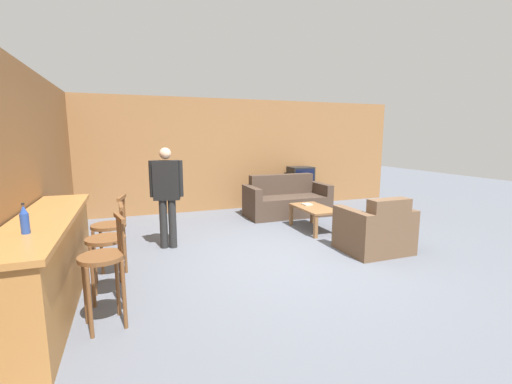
{
  "coord_description": "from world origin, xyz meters",
  "views": [
    {
      "loc": [
        -1.98,
        -4.23,
        1.74
      ],
      "look_at": [
        -0.09,
        0.88,
        0.85
      ],
      "focal_mm": 24.0,
      "sensor_mm": 36.0,
      "label": 1
    }
  ],
  "objects_px": {
    "bar_chair_mid": "(108,247)",
    "coffee_table": "(314,211)",
    "armchair_near": "(375,231)",
    "bottle": "(25,220)",
    "bar_chair_near": "(104,266)",
    "bar_chair_far": "(110,232)",
    "tv_unit": "(300,196)",
    "tv": "(301,176)",
    "couch_far": "(286,201)",
    "person_by_window": "(167,192)",
    "book_on_table": "(307,204)"
  },
  "relations": [
    {
      "from": "bar_chair_mid",
      "to": "book_on_table",
      "type": "bearing_deg",
      "value": 28.9
    },
    {
      "from": "tv",
      "to": "person_by_window",
      "type": "xyz_separation_m",
      "value": [
        -3.45,
        -2.16,
        0.13
      ]
    },
    {
      "from": "bar_chair_far",
      "to": "armchair_near",
      "type": "xyz_separation_m",
      "value": [
        3.71,
        -0.32,
        -0.26
      ]
    },
    {
      "from": "bar_chair_mid",
      "to": "book_on_table",
      "type": "xyz_separation_m",
      "value": [
        3.43,
        1.89,
        -0.14
      ]
    },
    {
      "from": "bar_chair_mid",
      "to": "tv_unit",
      "type": "distance_m",
      "value": 5.63
    },
    {
      "from": "bar_chair_mid",
      "to": "coffee_table",
      "type": "bearing_deg",
      "value": 25.63
    },
    {
      "from": "bar_chair_far",
      "to": "couch_far",
      "type": "distance_m",
      "value": 4.22
    },
    {
      "from": "tv",
      "to": "person_by_window",
      "type": "height_order",
      "value": "person_by_window"
    },
    {
      "from": "couch_far",
      "to": "book_on_table",
      "type": "height_order",
      "value": "couch_far"
    },
    {
      "from": "tv_unit",
      "to": "bottle",
      "type": "height_order",
      "value": "bottle"
    },
    {
      "from": "tv",
      "to": "bottle",
      "type": "relative_size",
      "value": 2.22
    },
    {
      "from": "bar_chair_near",
      "to": "tv",
      "type": "bearing_deg",
      "value": 45.3
    },
    {
      "from": "person_by_window",
      "to": "tv_unit",
      "type": "bearing_deg",
      "value": 32.1
    },
    {
      "from": "tv",
      "to": "bottle",
      "type": "distance_m",
      "value": 6.46
    },
    {
      "from": "bar_chair_mid",
      "to": "bottle",
      "type": "height_order",
      "value": "bottle"
    },
    {
      "from": "armchair_near",
      "to": "bottle",
      "type": "height_order",
      "value": "bottle"
    },
    {
      "from": "bar_chair_far",
      "to": "bottle",
      "type": "relative_size",
      "value": 4.01
    },
    {
      "from": "book_on_table",
      "to": "bar_chair_near",
      "type": "bearing_deg",
      "value": -144.28
    },
    {
      "from": "couch_far",
      "to": "person_by_window",
      "type": "xyz_separation_m",
      "value": [
        -2.71,
        -1.4,
        0.58
      ]
    },
    {
      "from": "bar_chair_mid",
      "to": "coffee_table",
      "type": "xyz_separation_m",
      "value": [
        3.45,
        1.66,
        -0.21
      ]
    },
    {
      "from": "tv_unit",
      "to": "person_by_window",
      "type": "bearing_deg",
      "value": -147.9
    },
    {
      "from": "bar_chair_near",
      "to": "person_by_window",
      "type": "height_order",
      "value": "person_by_window"
    },
    {
      "from": "tv_unit",
      "to": "tv",
      "type": "bearing_deg",
      "value": -90.0
    },
    {
      "from": "bar_chair_mid",
      "to": "couch_far",
      "type": "relative_size",
      "value": 0.57
    },
    {
      "from": "tv_unit",
      "to": "bottle",
      "type": "xyz_separation_m",
      "value": [
        -4.79,
        -4.32,
        0.8
      ]
    },
    {
      "from": "couch_far",
      "to": "bottle",
      "type": "bearing_deg",
      "value": -138.69
    },
    {
      "from": "person_by_window",
      "to": "bottle",
      "type": "bearing_deg",
      "value": -121.96
    },
    {
      "from": "bar_chair_far",
      "to": "coffee_table",
      "type": "height_order",
      "value": "bar_chair_far"
    },
    {
      "from": "coffee_table",
      "to": "bottle",
      "type": "distance_m",
      "value": 4.66
    },
    {
      "from": "bar_chair_far",
      "to": "bottle",
      "type": "distance_m",
      "value": 1.41
    },
    {
      "from": "bar_chair_far",
      "to": "couch_far",
      "type": "xyz_separation_m",
      "value": [
        3.49,
        2.37,
        -0.27
      ]
    },
    {
      "from": "bar_chair_far",
      "to": "bottle",
      "type": "height_order",
      "value": "bottle"
    },
    {
      "from": "bottle",
      "to": "book_on_table",
      "type": "distance_m",
      "value": 4.76
    },
    {
      "from": "book_on_table",
      "to": "person_by_window",
      "type": "distance_m",
      "value": 2.71
    },
    {
      "from": "bar_chair_mid",
      "to": "bar_chair_far",
      "type": "height_order",
      "value": "same"
    },
    {
      "from": "bar_chair_near",
      "to": "person_by_window",
      "type": "distance_m",
      "value": 2.28
    },
    {
      "from": "bar_chair_mid",
      "to": "armchair_near",
      "type": "distance_m",
      "value": 3.72
    },
    {
      "from": "armchair_near",
      "to": "bottle",
      "type": "relative_size",
      "value": 3.69
    },
    {
      "from": "coffee_table",
      "to": "tv",
      "type": "height_order",
      "value": "tv"
    },
    {
      "from": "bottle",
      "to": "bar_chair_far",
      "type": "bearing_deg",
      "value": 64.75
    },
    {
      "from": "tv",
      "to": "person_by_window",
      "type": "relative_size",
      "value": 0.36
    },
    {
      "from": "bar_chair_far",
      "to": "coffee_table",
      "type": "distance_m",
      "value": 3.62
    },
    {
      "from": "bar_chair_mid",
      "to": "bottle",
      "type": "bearing_deg",
      "value": -132.59
    },
    {
      "from": "bar_chair_far",
      "to": "tv",
      "type": "xyz_separation_m",
      "value": [
        4.23,
        3.12,
        0.18
      ]
    },
    {
      "from": "bottle",
      "to": "person_by_window",
      "type": "relative_size",
      "value": 0.16
    },
    {
      "from": "coffee_table",
      "to": "tv",
      "type": "bearing_deg",
      "value": 69.14
    },
    {
      "from": "bottle",
      "to": "tv",
      "type": "bearing_deg",
      "value": 42.0
    },
    {
      "from": "couch_far",
      "to": "bottle",
      "type": "relative_size",
      "value": 7.1
    },
    {
      "from": "bar_chair_near",
      "to": "bar_chair_far",
      "type": "bearing_deg",
      "value": 90.0
    },
    {
      "from": "couch_far",
      "to": "armchair_near",
      "type": "distance_m",
      "value": 2.7
    }
  ]
}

